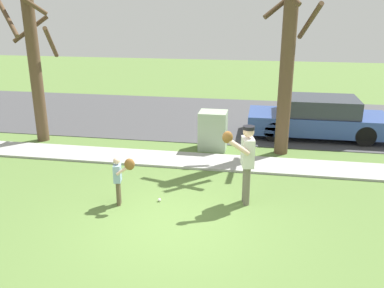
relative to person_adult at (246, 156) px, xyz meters
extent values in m
plane|color=#567538|center=(-1.34, 2.25, -1.11)|extent=(48.00, 48.00, 0.00)
cube|color=#A3A39E|center=(-1.34, 2.35, -1.08)|extent=(36.00, 1.20, 0.06)
cube|color=#424244|center=(-1.34, 7.35, -1.10)|extent=(36.00, 6.80, 0.02)
cylinder|color=#6B6656|center=(0.05, -0.06, -0.66)|extent=(0.14, 0.14, 0.89)
cylinder|color=#6B6656|center=(0.02, 0.11, -0.66)|extent=(0.14, 0.14, 0.89)
cube|color=silver|center=(0.04, 0.02, 0.09)|extent=(0.32, 0.46, 0.63)
sphere|color=beige|center=(0.04, 0.02, 0.54)|extent=(0.24, 0.24, 0.24)
cylinder|color=black|center=(0.04, 0.02, 0.63)|extent=(0.25, 0.25, 0.07)
cylinder|color=beige|center=(-0.17, -0.29, 0.32)|extent=(0.55, 0.21, 0.42)
ellipsoid|color=brown|center=(-0.37, -0.33, 0.51)|extent=(0.24, 0.18, 0.26)
cylinder|color=beige|center=(-0.02, 0.28, 0.11)|extent=(0.10, 0.10, 0.59)
cylinder|color=brown|center=(-2.72, -0.49, -0.83)|extent=(0.09, 0.09, 0.55)
cylinder|color=brown|center=(-2.70, -0.60, -0.83)|extent=(0.09, 0.09, 0.55)
cube|color=#8CADC6|center=(-2.71, -0.54, -0.36)|extent=(0.20, 0.29, 0.39)
sphere|color=beige|center=(-2.71, -0.54, -0.08)|extent=(0.15, 0.15, 0.15)
cylinder|color=beige|center=(-2.75, -0.38, -0.35)|extent=(0.06, 0.06, 0.37)
cylinder|color=beige|center=(-2.52, -0.67, -0.22)|extent=(0.34, 0.13, 0.26)
ellipsoid|color=brown|center=(-2.39, -0.64, -0.10)|extent=(0.24, 0.18, 0.26)
sphere|color=white|center=(-1.87, -0.26, -1.07)|extent=(0.07, 0.07, 0.07)
cube|color=#9EB293|center=(-1.16, 3.54, -0.52)|extent=(0.83, 0.72, 1.18)
cylinder|color=brown|center=(0.90, 3.54, 1.81)|extent=(0.40, 0.40, 5.82)
cylinder|color=brown|center=(1.44, 3.71, 2.68)|extent=(0.54, 1.37, 1.03)
cylinder|color=brown|center=(0.67, 3.94, 3.14)|extent=(1.06, 0.70, 0.86)
cylinder|color=brown|center=(-6.75, 3.45, 1.29)|extent=(0.38, 0.38, 4.80)
cylinder|color=brown|center=(-6.21, 3.62, 2.01)|extent=(0.54, 1.36, 1.03)
cylinder|color=brown|center=(-6.98, 3.85, 2.40)|extent=(1.05, 0.69, 0.85)
cylinder|color=brown|center=(-7.16, 2.98, 2.78)|extent=(1.26, 1.11, 1.14)
cylinder|color=brown|center=(-6.50, 3.16, 3.16)|extent=(0.84, 0.72, 0.74)
cube|color=#2D478C|center=(2.10, 5.40, -0.61)|extent=(4.50, 1.80, 0.60)
cube|color=#2D333D|center=(2.10, 5.40, -0.04)|extent=(2.47, 1.66, 0.55)
cylinder|color=black|center=(0.71, 4.61, -0.77)|extent=(0.64, 0.22, 0.64)
cylinder|color=black|center=(0.71, 6.19, -0.77)|extent=(0.64, 0.22, 0.64)
cylinder|color=black|center=(3.50, 4.61, -0.77)|extent=(0.64, 0.22, 0.64)
cylinder|color=black|center=(3.50, 6.19, -0.77)|extent=(0.64, 0.22, 0.64)
camera|label=1|loc=(0.30, -8.30, 3.02)|focal=38.26mm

